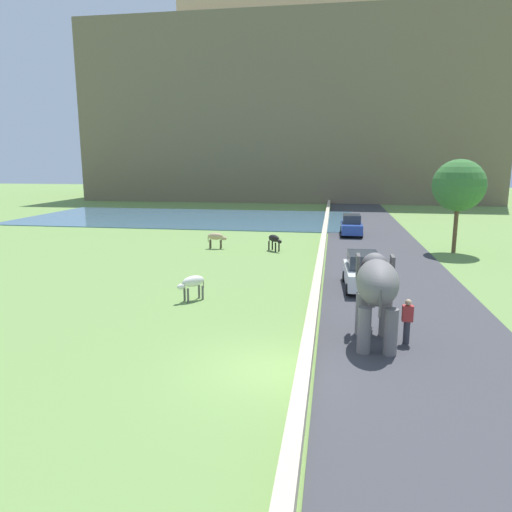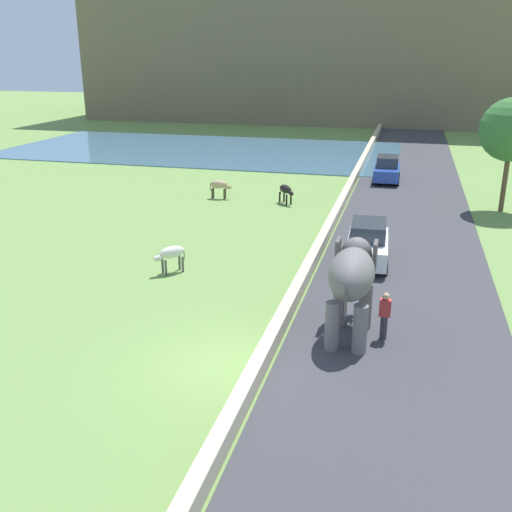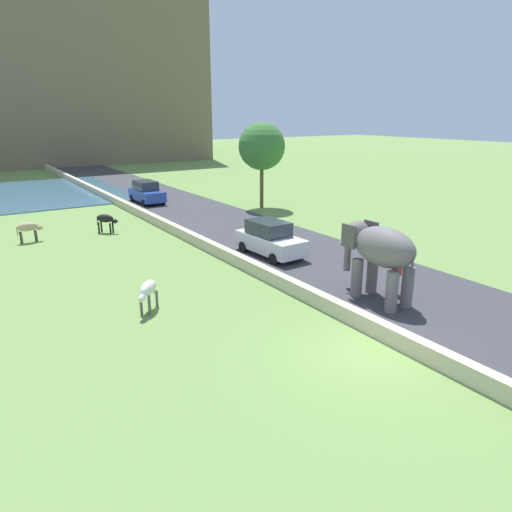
{
  "view_description": "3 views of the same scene",
  "coord_description": "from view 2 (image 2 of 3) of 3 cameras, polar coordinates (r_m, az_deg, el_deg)",
  "views": [
    {
      "loc": [
        1.89,
        -13.34,
        6.22
      ],
      "look_at": [
        -1.6,
        7.96,
        1.9
      ],
      "focal_mm": 33.27,
      "sensor_mm": 36.0,
      "label": 1
    },
    {
      "loc": [
        4.82,
        -14.38,
        8.65
      ],
      "look_at": [
        -0.38,
        5.49,
        1.48
      ],
      "focal_mm": 41.0,
      "sensor_mm": 36.0,
      "label": 2
    },
    {
      "loc": [
        -9.69,
        -8.72,
        6.99
      ],
      "look_at": [
        0.53,
        6.83,
        1.27
      ],
      "focal_mm": 32.63,
      "sensor_mm": 36.0,
      "label": 3
    }
  ],
  "objects": [
    {
      "name": "person_beside_elephant",
      "position": [
        18.81,
        12.43,
        -5.67
      ],
      "size": [
        0.36,
        0.22,
        1.63
      ],
      "color": "#33333D",
      "rests_on": "ground"
    },
    {
      "name": "car_white",
      "position": [
        25.56,
        10.84,
        1.23
      ],
      "size": [
        1.93,
        4.07,
        1.8
      ],
      "color": "white",
      "rests_on": "ground"
    },
    {
      "name": "hill_distant",
      "position": [
        87.25,
        8.14,
        22.45
      ],
      "size": [
        64.0,
        28.0,
        27.6
      ],
      "primitive_type": "cube",
      "color": "#75664C",
      "rests_on": "ground"
    },
    {
      "name": "elephant",
      "position": [
        18.43,
        9.35,
        -2.07
      ],
      "size": [
        1.42,
        3.47,
        2.99
      ],
      "color": "slate",
      "rests_on": "ground"
    },
    {
      "name": "cow_black",
      "position": [
        35.33,
        2.94,
        6.44
      ],
      "size": [
        1.21,
        1.22,
        1.15
      ],
      "color": "black",
      "rests_on": "ground"
    },
    {
      "name": "cow_white",
      "position": [
        24.24,
        -8.3,
        0.22
      ],
      "size": [
        1.18,
        1.26,
        1.15
      ],
      "color": "silver",
      "rests_on": "ground"
    },
    {
      "name": "car_blue",
      "position": [
        42.44,
        12.67,
        8.25
      ],
      "size": [
        1.83,
        4.02,
        1.8
      ],
      "color": "#2D4CA8",
      "rests_on": "ground"
    },
    {
      "name": "lake",
      "position": [
        55.84,
        -5.3,
        10.29
      ],
      "size": [
        36.0,
        18.0,
        0.08
      ],
      "primitive_type": "cube",
      "color": "#426B84",
      "rests_on": "ground"
    },
    {
      "name": "barrier_wall",
      "position": [
        33.64,
        8.06,
        4.66
      ],
      "size": [
        0.4,
        110.0,
        0.58
      ],
      "primitive_type": "cube",
      "color": "beige",
      "rests_on": "ground"
    },
    {
      "name": "ground_plane",
      "position": [
        17.46,
        -3.41,
        -10.49
      ],
      "size": [
        220.0,
        220.0,
        0.0
      ],
      "primitive_type": "plane",
      "color": "#6B8E47"
    },
    {
      "name": "road_surface",
      "position": [
        35.45,
        14.56,
        4.54
      ],
      "size": [
        7.0,
        120.0,
        0.06
      ],
      "primitive_type": "cube",
      "color": "#38383D",
      "rests_on": "ground"
    },
    {
      "name": "tree_near",
      "position": [
        35.77,
        23.7,
        11.19
      ],
      "size": [
        3.5,
        3.5,
        6.39
      ],
      "color": "brown",
      "rests_on": "ground"
    },
    {
      "name": "cow_tan",
      "position": [
        36.64,
        -3.59,
        6.89
      ],
      "size": [
        1.4,
        0.51,
        1.15
      ],
      "color": "tan",
      "rests_on": "ground"
    }
  ]
}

